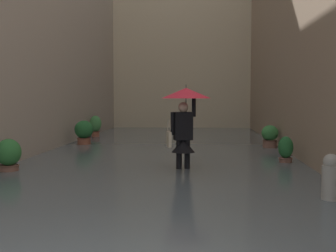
# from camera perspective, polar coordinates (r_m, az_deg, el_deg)

# --- Properties ---
(ground_plane) EXTENTS (60.00, 60.00, 0.00)m
(ground_plane) POSITION_cam_1_polar(r_m,az_deg,el_deg) (11.97, -0.30, -4.29)
(ground_plane) COLOR slate
(flood_water) EXTENTS (7.44, 24.77, 0.17)m
(flood_water) POSITION_cam_1_polar(r_m,az_deg,el_deg) (11.96, -0.30, -3.88)
(flood_water) COLOR #515B60
(flood_water) RESTS_ON ground_plane
(building_facade_far) EXTENTS (10.24, 1.80, 12.67)m
(building_facade_far) POSITION_cam_1_polar(r_m,az_deg,el_deg) (22.59, 1.87, 15.73)
(building_facade_far) COLOR beige
(building_facade_far) RESTS_ON ground_plane
(person_wading) EXTENTS (1.06, 1.06, 1.95)m
(person_wading) POSITION_cam_1_polar(r_m,az_deg,el_deg) (9.20, 2.18, 1.91)
(person_wading) COLOR black
(person_wading) RESTS_ON ground_plane
(potted_plant_near_left) EXTENTS (0.50, 0.50, 0.84)m
(potted_plant_near_left) POSITION_cam_1_polar(r_m,az_deg,el_deg) (13.42, 13.15, -1.55)
(potted_plant_near_left) COLOR brown
(potted_plant_near_left) RESTS_ON ground_plane
(potted_plant_mid_right) EXTENTS (0.45, 0.45, 0.97)m
(potted_plant_mid_right) POSITION_cam_1_polar(r_m,az_deg,el_deg) (16.73, -9.45, -0.06)
(potted_plant_mid_right) COLOR brown
(potted_plant_mid_right) RESTS_ON ground_plane
(potted_plant_mid_left) EXTENTS (0.35, 0.35, 0.78)m
(potted_plant_mid_left) POSITION_cam_1_polar(r_m,az_deg,el_deg) (10.53, 15.10, -3.32)
(potted_plant_mid_left) COLOR brown
(potted_plant_mid_left) RESTS_ON ground_plane
(potted_plant_far_right) EXTENTS (0.51, 0.51, 0.83)m
(potted_plant_far_right) POSITION_cam_1_polar(r_m,az_deg,el_deg) (9.59, -20.08, -3.82)
(potted_plant_far_right) COLOR brown
(potted_plant_far_right) RESTS_ON ground_plane
(potted_plant_near_right) EXTENTS (0.59, 0.59, 0.93)m
(potted_plant_near_right) POSITION_cam_1_polar(r_m,az_deg,el_deg) (14.20, -10.92, -0.91)
(potted_plant_near_right) COLOR brown
(potted_plant_near_right) RESTS_ON ground_plane
(mooring_bollard) EXTENTS (0.27, 0.27, 0.86)m
(mooring_bollard) POSITION_cam_1_polar(r_m,az_deg,el_deg) (6.96, 20.47, -6.93)
(mooring_bollard) COLOR gray
(mooring_bollard) RESTS_ON ground_plane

